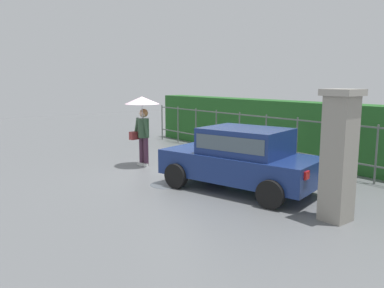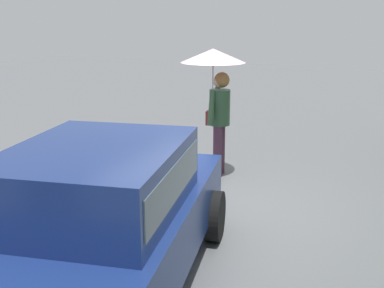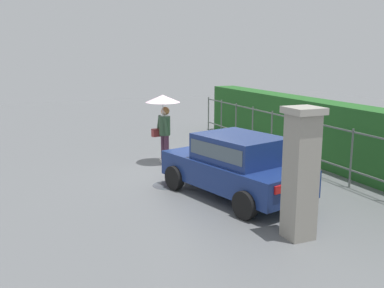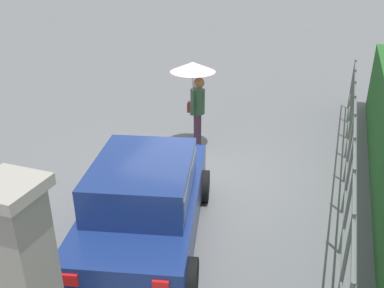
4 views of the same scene
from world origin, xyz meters
The scene contains 6 objects.
ground_plane centered at (0.00, 0.00, 0.00)m, with size 40.00×40.00×0.00m, color slate.
car centered at (2.35, -0.03, 0.80)m, with size 3.99×2.56×1.48m.
pedestrian centered at (-1.34, -0.51, 1.59)m, with size 1.03×1.03×2.10m.
gate_pillar centered at (4.89, -0.10, 1.24)m, with size 0.60×0.60×2.42m.
fence_section centered at (0.45, 2.97, 0.83)m, with size 12.04×0.05×1.50m.
puddle_near centered at (0.90, -1.17, 0.00)m, with size 0.84×0.84×0.00m, color #4C545B.
Camera 4 is at (7.37, 2.57, 4.27)m, focal length 38.97 mm.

